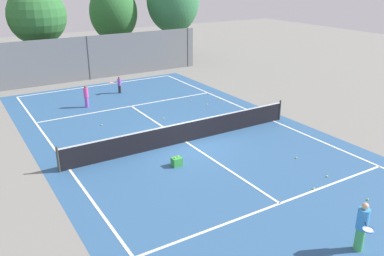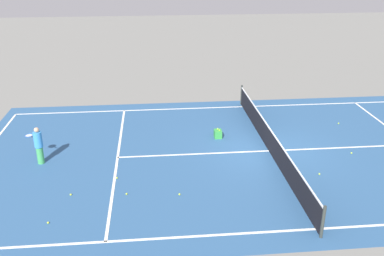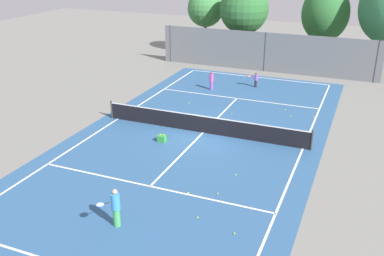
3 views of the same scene
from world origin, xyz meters
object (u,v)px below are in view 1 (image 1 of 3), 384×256
object	(u,v)px
player_2	(119,85)
tennis_ball_3	(207,104)
tennis_ball_4	(219,99)
player_0	(86,96)
tennis_ball_1	(314,188)
tennis_ball_8	(296,158)
tennis_ball_10	(152,143)
ball_crate	(177,162)
tennis_ball_11	(191,101)
tennis_ball_6	(327,176)
tennis_ball_2	(102,125)
player_1	(362,226)
tennis_ball_5	(164,118)
tennis_ball_0	(368,199)
tennis_ball_9	(208,124)

from	to	relation	value
player_2	tennis_ball_3	size ratio (longest dim) A/B	16.76
player_2	tennis_ball_4	bearing A→B (deg)	-43.29
player_0	tennis_ball_4	distance (m)	8.17
tennis_ball_1	tennis_ball_8	world-z (taller)	same
tennis_ball_1	tennis_ball_10	distance (m)	7.68
player_0	tennis_ball_3	size ratio (longest dim) A/B	20.16
player_2	tennis_ball_3	world-z (taller)	player_2
ball_crate	tennis_ball_11	size ratio (longest dim) A/B	6.45
tennis_ball_3	tennis_ball_11	bearing A→B (deg)	116.36
player_2	tennis_ball_6	distance (m)	15.54
tennis_ball_4	tennis_ball_10	bearing A→B (deg)	-148.47
tennis_ball_10	tennis_ball_2	bearing A→B (deg)	108.52
tennis_ball_2	tennis_ball_8	bearing A→B (deg)	-55.06
player_0	player_1	size ratio (longest dim) A/B	0.86
ball_crate	tennis_ball_5	distance (m)	5.79
ball_crate	player_0	bearing A→B (deg)	94.21
tennis_ball_8	player_1	bearing A→B (deg)	-118.75
tennis_ball_5	tennis_ball_6	distance (m)	9.58
tennis_ball_8	tennis_ball_11	xyz separation A→B (m)	(0.40, 9.37, 0.00)
tennis_ball_0	tennis_ball_2	distance (m)	13.21
tennis_ball_0	tennis_ball_5	size ratio (longest dim) A/B	1.00
player_2	tennis_ball_8	xyz separation A→B (m)	(2.67, -13.49, -0.55)
player_2	tennis_ball_10	size ratio (longest dim) A/B	16.76
ball_crate	tennis_ball_2	size ratio (longest dim) A/B	6.45
player_2	tennis_ball_1	size ratio (longest dim) A/B	16.76
tennis_ball_3	tennis_ball_8	distance (m)	8.38
tennis_ball_3	tennis_ball_9	size ratio (longest dim) A/B	1.00
tennis_ball_0	tennis_ball_11	size ratio (longest dim) A/B	1.00
ball_crate	tennis_ball_11	xyz separation A→B (m)	(5.13, 7.28, -0.15)
tennis_ball_2	tennis_ball_9	distance (m)	5.60
player_2	tennis_ball_0	distance (m)	17.44
tennis_ball_5	tennis_ball_9	distance (m)	2.58
player_0	tennis_ball_10	bearing A→B (deg)	-82.97
player_2	tennis_ball_8	distance (m)	13.76
tennis_ball_9	tennis_ball_1	bearing A→B (deg)	-93.35
player_2	tennis_ball_5	xyz separation A→B (m)	(0.12, -6.05, -0.55)
tennis_ball_3	tennis_ball_8	world-z (taller)	same
tennis_ball_0	tennis_ball_5	world-z (taller)	same
player_0	tennis_ball_3	world-z (taller)	player_0
player_0	tennis_ball_10	xyz separation A→B (m)	(0.86, -6.94, -0.65)
tennis_ball_1	tennis_ball_2	bearing A→B (deg)	112.65
tennis_ball_10	tennis_ball_11	size ratio (longest dim) A/B	1.00
tennis_ball_4	tennis_ball_11	bearing A→B (deg)	165.19
tennis_ball_0	tennis_ball_4	bearing A→B (deg)	78.59
player_2	tennis_ball_11	bearing A→B (deg)	-53.33
tennis_ball_1	tennis_ball_8	distance (m)	2.65
player_2	ball_crate	size ratio (longest dim) A/B	2.60
player_1	tennis_ball_11	bearing A→B (deg)	77.19
player_1	tennis_ball_11	distance (m)	15.15
tennis_ball_11	tennis_ball_4	bearing A→B (deg)	-14.81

